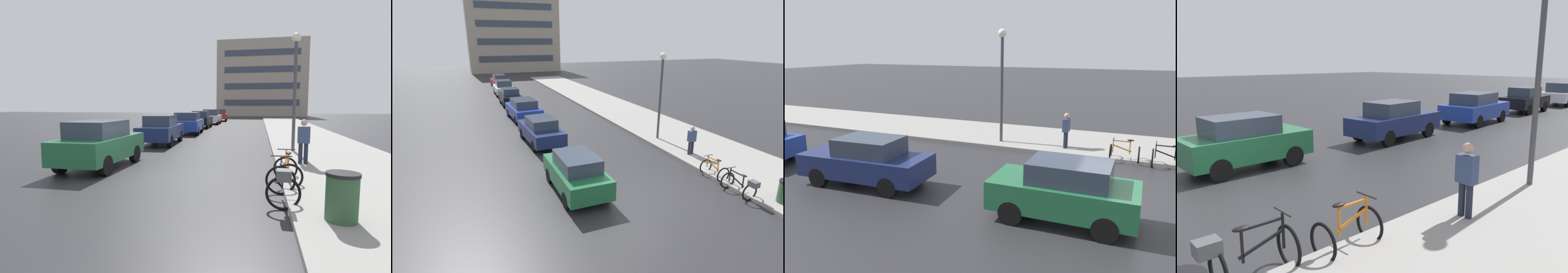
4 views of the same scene
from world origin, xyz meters
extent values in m
plane|color=#28282B|center=(0.00, 0.00, 0.00)|extent=(140.00, 140.00, 0.00)
cube|color=gray|center=(6.00, 10.00, 0.07)|extent=(4.80, 60.00, 0.14)
torus|color=black|center=(3.52, -0.89, 0.36)|extent=(0.72, 0.07, 0.72)
torus|color=black|center=(3.49, -2.00, 0.36)|extent=(0.72, 0.07, 0.72)
cube|color=black|center=(3.50, -1.64, 0.62)|extent=(0.04, 0.04, 0.51)
cube|color=black|center=(3.52, -0.98, 0.66)|extent=(0.04, 0.04, 0.59)
cube|color=black|center=(3.51, -1.31, 0.87)|extent=(0.05, 0.67, 0.04)
cube|color=black|center=(3.51, -1.34, 0.57)|extent=(0.05, 0.76, 0.27)
ellipsoid|color=black|center=(3.50, -1.64, 0.90)|extent=(0.15, 0.26, 0.07)
cylinder|color=black|center=(3.52, -0.98, 0.97)|extent=(0.50, 0.04, 0.03)
cube|color=#4C4C51|center=(3.49, -2.12, 0.77)|extent=(0.29, 0.35, 0.22)
torus|color=black|center=(3.76, 0.64, 0.35)|extent=(0.69, 0.07, 0.69)
torus|color=black|center=(3.77, -0.41, 0.35)|extent=(0.69, 0.07, 0.69)
cube|color=orange|center=(3.77, -0.06, 0.61)|extent=(0.04, 0.04, 0.53)
cube|color=orange|center=(3.76, 0.57, 0.62)|extent=(0.04, 0.04, 0.55)
cube|color=orange|center=(3.76, 0.25, 0.85)|extent=(0.04, 0.63, 0.04)
cube|color=orange|center=(3.76, 0.22, 0.56)|extent=(0.05, 0.71, 0.26)
ellipsoid|color=black|center=(3.77, -0.06, 0.91)|extent=(0.14, 0.26, 0.07)
cylinder|color=black|center=(3.76, 0.57, 0.91)|extent=(0.50, 0.03, 0.03)
cube|color=#1E6038|center=(-2.40, 1.24, 0.70)|extent=(1.78, 3.75, 0.76)
cube|color=#2D3847|center=(-2.40, 1.09, 1.35)|extent=(1.45, 2.05, 0.56)
cylinder|color=black|center=(-3.19, 2.40, 0.32)|extent=(0.22, 0.64, 0.64)
cylinder|color=black|center=(-1.64, 2.41, 0.32)|extent=(0.22, 0.64, 0.64)
cylinder|color=black|center=(-3.17, 0.08, 0.32)|extent=(0.22, 0.64, 0.64)
cylinder|color=black|center=(-1.62, 0.09, 0.32)|extent=(0.22, 0.64, 0.64)
cube|color=navy|center=(-2.31, 7.75, 0.68)|extent=(2.03, 4.34, 0.72)
cube|color=#2D3847|center=(-2.30, 7.59, 1.32)|extent=(1.57, 2.09, 0.56)
cylinder|color=black|center=(-3.18, 9.01, 0.32)|extent=(0.26, 0.65, 0.64)
cylinder|color=black|center=(-1.61, 9.11, 0.32)|extent=(0.26, 0.65, 0.64)
cylinder|color=black|center=(-3.01, 6.39, 0.32)|extent=(0.26, 0.65, 0.64)
cylinder|color=black|center=(-1.44, 6.49, 0.32)|extent=(0.26, 0.65, 0.64)
cube|color=navy|center=(-2.23, 13.83, 0.68)|extent=(2.24, 4.30, 0.73)
cube|color=#2D3847|center=(-2.21, 13.67, 1.33)|extent=(1.76, 2.36, 0.56)
cylinder|color=black|center=(-3.19, 15.06, 0.32)|extent=(0.26, 0.65, 0.64)
cylinder|color=black|center=(-1.44, 15.18, 0.32)|extent=(0.26, 0.65, 0.64)
cylinder|color=black|center=(-3.01, 12.48, 0.32)|extent=(0.26, 0.65, 0.64)
cylinder|color=black|center=(-1.26, 12.61, 0.32)|extent=(0.26, 0.65, 0.64)
cube|color=black|center=(-2.37, 19.93, 0.67)|extent=(1.78, 3.77, 0.69)
cube|color=#2D3847|center=(-2.37, 19.78, 1.30)|extent=(1.44, 1.78, 0.58)
cylinder|color=black|center=(-3.15, 21.08, 0.32)|extent=(0.23, 0.64, 0.64)
cylinder|color=black|center=(-1.63, 21.10, 0.32)|extent=(0.23, 0.64, 0.64)
cylinder|color=black|center=(-3.11, 18.76, 0.32)|extent=(0.23, 0.64, 0.64)
cylinder|color=black|center=(-1.59, 18.78, 0.32)|extent=(0.23, 0.64, 0.64)
cube|color=silver|center=(-2.28, 25.75, 0.65)|extent=(1.95, 3.99, 0.67)
cube|color=#2D3847|center=(-2.28, 25.59, 1.32)|extent=(1.58, 2.02, 0.66)
cylinder|color=black|center=(-3.15, 26.97, 0.32)|extent=(0.23, 0.64, 0.64)
cylinder|color=black|center=(-1.45, 26.99, 0.32)|extent=(0.23, 0.64, 0.64)
cylinder|color=black|center=(-3.12, 24.50, 0.32)|extent=(0.23, 0.64, 0.64)
cylinder|color=black|center=(-1.42, 24.53, 0.32)|extent=(0.23, 0.64, 0.64)
cube|color=#AD1919|center=(-2.04, 32.15, 0.64)|extent=(1.98, 4.32, 0.64)
cube|color=#2D3847|center=(-2.03, 31.98, 1.28)|extent=(1.52, 2.05, 0.64)
cylinder|color=black|center=(-2.88, 33.40, 0.32)|extent=(0.26, 0.65, 0.64)
cylinder|color=black|center=(-1.39, 33.50, 0.32)|extent=(0.26, 0.65, 0.64)
cylinder|color=black|center=(-2.69, 30.80, 0.32)|extent=(0.26, 0.65, 0.64)
cylinder|color=black|center=(-1.21, 30.90, 0.32)|extent=(0.26, 0.65, 0.64)
cylinder|color=#1E2333|center=(4.41, 2.61, 0.43)|extent=(0.14, 0.14, 0.86)
cylinder|color=#1E2333|center=(4.59, 2.59, 0.43)|extent=(0.14, 0.14, 0.86)
cube|color=navy|center=(4.50, 2.60, 1.15)|extent=(0.42, 0.27, 0.57)
sphere|color=tan|center=(4.50, 2.60, 1.57)|extent=(0.22, 0.22, 0.22)
cylinder|color=#424247|center=(4.48, 5.61, 2.45)|extent=(0.14, 0.14, 4.89)
sphere|color=#F2EACC|center=(4.48, 5.61, 5.04)|extent=(0.38, 0.38, 0.38)
cube|color=#9E9384|center=(3.29, 54.34, 7.09)|extent=(16.52, 9.73, 14.18)
cube|color=#333D4C|center=(3.29, 49.43, 2.55)|extent=(13.55, 0.06, 1.10)
cube|color=#333D4C|center=(3.29, 49.43, 5.58)|extent=(13.55, 0.06, 1.10)
cube|color=#333D4C|center=(3.29, 49.43, 8.60)|extent=(13.55, 0.06, 1.10)
cube|color=#333D4C|center=(3.29, 49.43, 11.63)|extent=(13.55, 0.06, 1.10)
camera|label=1|loc=(2.97, -8.37, 2.19)|focal=28.00mm
camera|label=2|loc=(-6.13, -9.42, 5.94)|focal=28.00mm
camera|label=3|loc=(-11.76, -0.59, 4.46)|focal=35.00mm
camera|label=4|loc=(8.49, -3.77, 3.27)|focal=35.00mm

